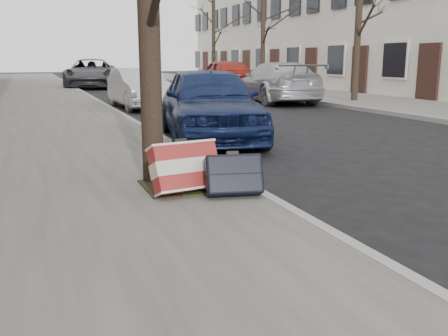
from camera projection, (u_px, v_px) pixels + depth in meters
name	position (u px, v px, depth m)	size (l,w,h in m)	color
ground	(393.00, 206.00, 5.35)	(120.00, 120.00, 0.00)	black
near_sidewalk	(24.00, 102.00, 17.67)	(5.00, 70.00, 0.12)	slate
far_sidewalk	(307.00, 94.00, 21.76)	(4.00, 70.00, 0.12)	gray
house_far	(396.00, 15.00, 23.81)	(6.70, 40.00, 7.20)	beige
dirt_patch	(182.00, 186.00, 5.71)	(0.85, 0.85, 0.01)	black
suitcase_red	(185.00, 168.00, 5.36)	(0.73, 0.20, 0.53)	maroon
suitcase_navy	(234.00, 175.00, 5.26)	(0.60, 0.19, 0.43)	black
car_near_front	(209.00, 103.00, 9.63)	(1.70, 4.22, 1.44)	#121F48
car_near_mid	(139.00, 88.00, 15.92)	(1.34, 3.84, 1.27)	#B8BBBF
car_near_back	(91.00, 73.00, 27.06)	(2.58, 5.59, 1.55)	#3B3B40
car_far_front	(276.00, 82.00, 18.01)	(2.01, 4.96, 1.44)	#AAACB1
car_far_back	(224.00, 76.00, 22.61)	(1.85, 4.59, 1.57)	maroon
tree_far_a	(358.00, 34.00, 17.17)	(0.23, 0.23, 4.54)	black
tree_far_b	(263.00, 30.00, 23.90)	(0.22, 0.22, 5.56)	black
tree_far_c	(214.00, 37.00, 30.18)	(0.22, 0.22, 5.50)	black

